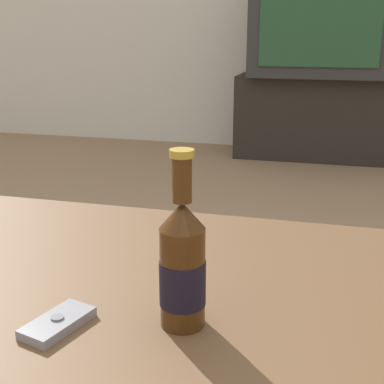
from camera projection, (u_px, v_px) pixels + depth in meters
The scene contains 5 objects.
coffee_table at pixel (123, 317), 0.87m from camera, with size 1.27×0.78×0.40m.
tv_stand at pixel (315, 117), 3.40m from camera, with size 0.99×0.37×0.52m.
television at pixel (322, 21), 3.23m from camera, with size 0.82×0.54×0.65m.
beer_bottle at pixel (182, 265), 0.72m from camera, with size 0.06×0.06×0.25m.
cell_phone at pixel (58, 323), 0.74m from camera, with size 0.08×0.11×0.02m.
Camera 1 is at (0.30, -0.71, 0.80)m, focal length 50.00 mm.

